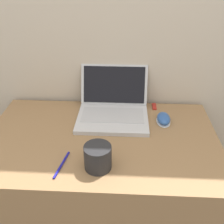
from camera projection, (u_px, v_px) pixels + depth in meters
name	position (u px, v px, depth m)	size (l,w,h in m)	color
wall_back	(106.00, 9.00, 1.22)	(7.00, 0.04, 2.50)	beige
desk	(103.00, 197.00, 1.36)	(1.04, 0.63, 0.78)	#936D47
laptop	(113.00, 107.00, 1.29)	(0.34, 0.33, 0.21)	silver
drink_cup	(98.00, 157.00, 0.97)	(0.10, 0.10, 0.10)	#232326
computer_mouse	(164.00, 119.00, 1.25)	(0.07, 0.11, 0.04)	white
usb_stick	(154.00, 106.00, 1.38)	(0.02, 0.06, 0.01)	#B2261E
pen	(62.00, 165.00, 1.00)	(0.04, 0.15, 0.01)	#191999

